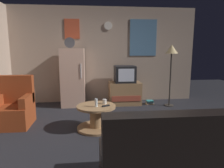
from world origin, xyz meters
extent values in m
plane|color=#232328|center=(0.00, 0.00, 0.00)|extent=(12.00, 12.00, 0.00)
cube|color=tan|center=(0.00, 2.45, 1.31)|extent=(5.20, 0.10, 2.62)
cube|color=teal|center=(1.12, 2.39, 1.80)|extent=(0.76, 0.02, 1.00)
cube|color=#C64C2D|center=(-0.85, 2.39, 2.02)|extent=(0.40, 0.02, 0.52)
cylinder|color=silver|center=(0.13, 2.39, 2.11)|extent=(0.22, 0.03, 0.22)
cube|color=beige|center=(-0.83, 2.03, 0.75)|extent=(0.60, 0.60, 1.50)
cylinder|color=silver|center=(-0.61, 1.72, 0.95)|extent=(0.02, 0.02, 0.36)
cylinder|color=#4C4C51|center=(-0.88, 1.95, 1.64)|extent=(0.26, 0.04, 0.26)
cube|color=#9E754C|center=(0.54, 2.00, 0.30)|extent=(0.84, 0.52, 0.60)
cube|color=#AD4733|center=(0.54, 1.74, 0.21)|extent=(0.76, 0.01, 0.15)
cube|color=black|center=(0.54, 2.00, 0.82)|extent=(0.54, 0.50, 0.44)
cube|color=silver|center=(0.54, 1.75, 0.82)|extent=(0.41, 0.01, 0.33)
cylinder|color=#332D28|center=(1.69, 1.72, 0.01)|extent=(0.24, 0.24, 0.02)
cylinder|color=#332D28|center=(1.69, 1.72, 0.70)|extent=(0.04, 0.04, 1.40)
cone|color=#F2D18C|center=(1.69, 1.72, 1.48)|extent=(0.32, 0.32, 0.22)
cylinder|color=#9E754C|center=(-0.27, 0.34, 0.02)|extent=(0.72, 0.72, 0.04)
cylinder|color=#9E754C|center=(-0.27, 0.34, 0.22)|extent=(0.24, 0.24, 0.41)
cylinder|color=#9E754C|center=(-0.27, 0.34, 0.43)|extent=(0.72, 0.72, 0.04)
cylinder|color=silver|center=(-0.27, 0.26, 0.52)|extent=(0.05, 0.05, 0.15)
cylinder|color=silver|center=(-0.11, 0.44, 0.49)|extent=(0.08, 0.08, 0.09)
cube|color=black|center=(-0.10, 0.26, 0.46)|extent=(0.15, 0.11, 0.02)
cube|color=maroon|center=(-1.87, 0.65, 0.20)|extent=(0.68, 0.68, 0.40)
cube|color=maroon|center=(-1.87, 0.91, 0.68)|extent=(0.68, 0.16, 0.56)
cube|color=maroon|center=(-1.59, 0.65, 0.50)|extent=(0.12, 0.60, 0.20)
cube|color=black|center=(0.58, -1.34, 0.20)|extent=(1.70, 0.80, 0.40)
cube|color=black|center=(0.58, -1.64, 0.66)|extent=(1.70, 0.20, 0.52)
cube|color=tan|center=(1.22, 1.91, 0.01)|extent=(0.21, 0.14, 0.03)
cube|color=slate|center=(1.22, 1.91, 0.04)|extent=(0.18, 0.12, 0.02)
cube|color=slate|center=(1.22, 1.91, 0.07)|extent=(0.19, 0.14, 0.03)
cube|color=teal|center=(1.22, 1.91, 0.09)|extent=(0.17, 0.17, 0.03)
camera|label=1|loc=(-0.35, -3.24, 1.46)|focal=32.06mm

